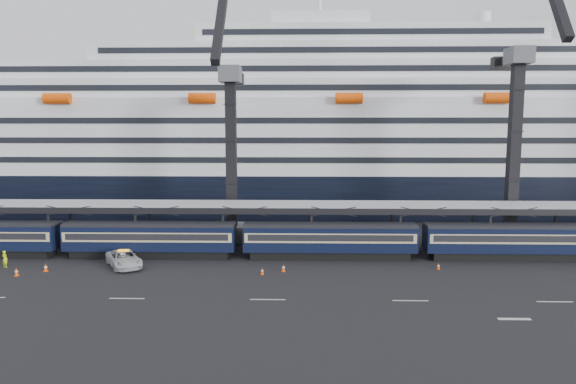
% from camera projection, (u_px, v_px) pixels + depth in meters
% --- Properties ---
extents(ground, '(260.00, 260.00, 0.00)m').
position_uv_depth(ground, '(423.00, 286.00, 46.95)').
color(ground, black).
rests_on(ground, ground).
extents(lane_markings, '(111.00, 4.27, 0.02)m').
position_uv_depth(lane_markings, '(539.00, 307.00, 41.57)').
color(lane_markings, beige).
rests_on(lane_markings, ground).
extents(train, '(133.05, 3.00, 4.05)m').
position_uv_depth(train, '(360.00, 239.00, 56.70)').
color(train, black).
rests_on(train, ground).
extents(canopy, '(130.00, 6.25, 5.53)m').
position_uv_depth(canopy, '(396.00, 206.00, 60.18)').
color(canopy, '#9B9EA3').
rests_on(canopy, ground).
extents(cruise_ship, '(214.09, 28.84, 34.00)m').
position_uv_depth(cruise_ship, '(357.00, 139.00, 91.05)').
color(cruise_ship, black).
rests_on(cruise_ship, ground).
extents(crane_dark_near, '(4.50, 17.75, 35.08)m').
position_uv_depth(crane_dark_near, '(231.00, 148.00, 64.36)').
color(crane_dark_near, '#494D51').
rests_on(crane_dark_near, ground).
extents(crane_dark_mid, '(4.50, 18.24, 39.64)m').
position_uv_depth(crane_dark_mid, '(516.00, 137.00, 62.38)').
color(crane_dark_mid, '#494D51').
rests_on(crane_dark_mid, ground).
extents(pickup_truck, '(5.52, 6.57, 1.67)m').
position_uv_depth(pickup_truck, '(124.00, 259.00, 53.44)').
color(pickup_truck, '#BABDC2').
rests_on(pickup_truck, ground).
extents(worker, '(0.75, 0.62, 1.77)m').
position_uv_depth(worker, '(5.00, 259.00, 53.21)').
color(worker, '#D3FF0D').
rests_on(worker, ground).
extents(traffic_cone_a, '(0.42, 0.42, 0.84)m').
position_uv_depth(traffic_cone_a, '(16.00, 272.00, 50.19)').
color(traffic_cone_a, '#FF4F08').
rests_on(traffic_cone_a, ground).
extents(traffic_cone_b, '(0.43, 0.43, 0.86)m').
position_uv_depth(traffic_cone_b, '(46.00, 267.00, 51.75)').
color(traffic_cone_b, '#FF4F08').
rests_on(traffic_cone_b, ground).
extents(traffic_cone_c, '(0.35, 0.35, 0.69)m').
position_uv_depth(traffic_cone_c, '(262.00, 271.00, 50.71)').
color(traffic_cone_c, '#FF4F08').
rests_on(traffic_cone_c, ground).
extents(traffic_cone_d, '(0.39, 0.39, 0.79)m').
position_uv_depth(traffic_cone_d, '(283.00, 268.00, 51.74)').
color(traffic_cone_d, '#FF4F08').
rests_on(traffic_cone_d, ground).
extents(traffic_cone_e, '(0.34, 0.34, 0.68)m').
position_uv_depth(traffic_cone_e, '(438.00, 266.00, 52.56)').
color(traffic_cone_e, '#FF4F08').
rests_on(traffic_cone_e, ground).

